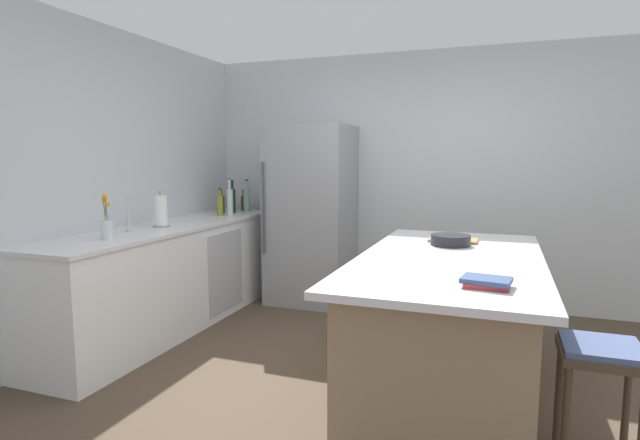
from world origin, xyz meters
The scene contains 20 objects.
ground_plane centered at (0.00, 0.00, 0.00)m, with size 7.20×7.20×0.00m, color #4C3D2D.
wall_rear centered at (0.00, 2.25, 1.30)m, with size 6.00×0.10×2.60m, color silver.
wall_left centered at (-2.45, 0.00, 1.30)m, with size 0.10×6.00×2.60m, color silver.
counter_run_left centered at (-2.07, 0.67, 0.46)m, with size 0.68×2.90×0.93m.
kitchen_island centered at (0.40, 0.15, 0.46)m, with size 1.10×2.19×0.90m.
refrigerator centered at (-1.19, 1.84, 0.92)m, with size 0.83×0.75×1.85m.
bar_stool centered at (1.15, -0.50, 0.54)m, with size 0.36×0.36×0.66m.
sink_faucet centered at (-2.12, 0.20, 1.08)m, with size 0.15×0.05×0.30m.
flower_vase centered at (-2.01, -0.18, 1.02)m, with size 0.09×0.09×0.33m.
paper_towel_roll centered at (-2.07, 0.52, 1.06)m, with size 0.14×0.14×0.31m.
syrup_bottle centered at (-2.07, 1.99, 1.01)m, with size 0.07×0.07×0.23m.
gin_bottle centered at (-1.98, 1.90, 1.07)m, with size 0.08×0.08×0.36m.
vinegar_bottle centered at (-2.14, 1.81, 1.05)m, with size 0.05×0.05×0.31m.
wine_bottle centered at (-2.06, 1.71, 1.07)m, with size 0.07×0.07×0.36m.
whiskey_bottle centered at (-2.15, 1.63, 1.03)m, with size 0.08×0.08×0.25m.
soda_bottle centered at (-1.98, 1.53, 1.07)m, with size 0.06×0.06×0.38m.
olive_oil_bottle centered at (-2.04, 1.43, 1.04)m, with size 0.06×0.06×0.28m.
cookbook_stack centered at (0.64, -0.56, 0.92)m, with size 0.25×0.20×0.05m.
mixing_bowl centered at (0.36, 0.57, 0.94)m, with size 0.28×0.28×0.07m.
cutting_board centered at (0.36, 0.76, 0.91)m, with size 0.35×0.22×0.02m.
Camera 1 is at (0.69, -3.03, 1.51)m, focal length 28.07 mm.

